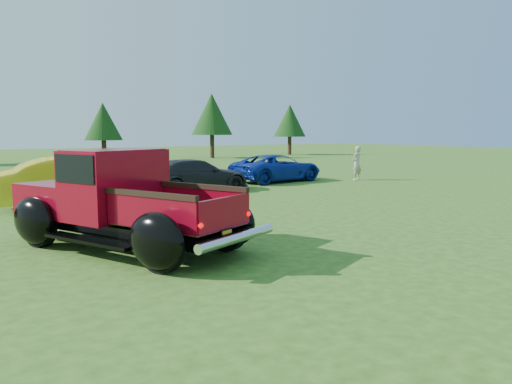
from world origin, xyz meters
TOP-DOWN VIEW (x-y plane):
  - ground at (0.00, 0.00)m, footprint 120.00×120.00m
  - tree_mid_right at (6.00, 30.00)m, footprint 2.82×2.82m
  - tree_east at (15.00, 29.50)m, footprint 3.46×3.46m
  - tree_far_east at (24.00, 30.50)m, footprint 3.07×3.07m
  - pickup_truck at (-2.20, 1.87)m, footprint 3.99×5.54m
  - show_car_yellow at (-1.51, 7.73)m, footprint 4.64×1.83m
  - show_car_grey at (3.24, 9.20)m, footprint 4.25×1.79m
  - show_car_blue at (7.99, 10.48)m, footprint 4.65×2.55m
  - spectator at (11.50, 8.96)m, footprint 0.66×0.53m

SIDE VIEW (x-z plane):
  - ground at x=0.00m, z-range 0.00..0.00m
  - show_car_grey at x=3.24m, z-range 0.00..1.22m
  - show_car_blue at x=7.99m, z-range 0.00..1.23m
  - show_car_yellow at x=-1.51m, z-range 0.00..1.50m
  - spectator at x=11.50m, z-range 0.00..1.59m
  - pickup_truck at x=-2.20m, z-range -0.05..1.88m
  - tree_mid_right at x=6.00m, z-range 0.77..5.17m
  - tree_far_east at x=24.00m, z-range 0.85..5.65m
  - tree_east at x=15.00m, z-range 0.96..6.36m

